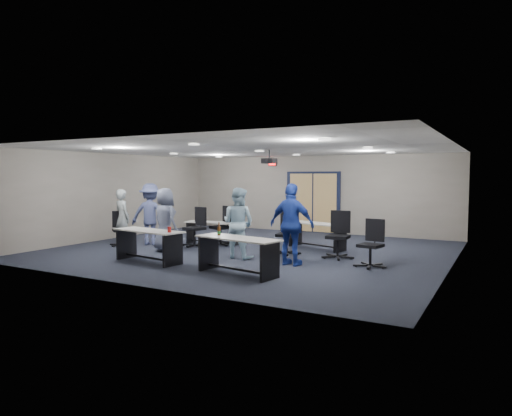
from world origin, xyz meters
The scene contains 25 objects.
floor centered at (0.00, 0.00, 0.00)m, with size 10.00×10.00×0.00m, color black.
back_wall centered at (0.00, 4.50, 1.35)m, with size 10.00×0.04×2.70m, color gray.
front_wall centered at (0.00, -4.50, 1.35)m, with size 10.00×0.04×2.70m, color gray.
left_wall centered at (-5.00, 0.00, 1.35)m, with size 0.04×9.00×2.70m, color gray.
right_wall centered at (5.00, 0.00, 1.35)m, with size 0.04×9.00×2.70m, color gray.
ceiling centered at (0.00, 0.00, 2.70)m, with size 10.00×9.00×0.04m, color silver.
double_door centered at (0.00, 4.46, 1.05)m, with size 2.00×0.07×2.20m.
exit_sign centered at (-1.60, 4.44, 2.45)m, with size 0.32×0.07×0.18m.
ceiling_projector centered at (0.30, 0.50, 2.40)m, with size 0.35×0.32×0.37m.
ceiling_can_lights centered at (0.00, 0.25, 2.67)m, with size 6.24×5.74×0.02m, color white, non-canonical shape.
table_front_left centered at (-1.21, -2.64, 0.51)m, with size 1.90×0.86×0.87m.
table_front_right centered at (1.27, -2.79, 0.52)m, with size 1.93×0.94×1.03m.
table_back_left centered at (-1.48, 0.36, 0.45)m, with size 1.68×0.75×0.66m.
table_back_right centered at (1.47, 1.09, 0.48)m, with size 1.83×1.06×0.70m.
chair_back_a centered at (-1.71, -0.21, 0.55)m, with size 0.70×0.70×1.11m, color black, non-canonical shape.
chair_back_b centered at (-1.18, 0.32, 0.56)m, with size 0.71×0.71×1.13m, color black, non-canonical shape.
chair_back_c centered at (1.13, -0.13, 0.54)m, with size 0.68×0.68×1.08m, color black, non-canonical shape.
chair_back_d centered at (2.47, -0.09, 0.57)m, with size 0.72×0.72×1.15m, color black, non-canonical shape.
chair_loose_left centered at (-3.58, -1.17, 0.50)m, with size 0.62×0.62×0.99m, color black, non-canonical shape.
chair_loose_right centered at (3.44, -0.78, 0.52)m, with size 0.66×0.66×1.05m, color black, non-canonical shape.
person_gray centered at (-3.50, -1.19, 0.81)m, with size 0.59×0.39×1.62m, color #8F9A9D.
person_plaid centered at (-1.86, -1.29, 0.84)m, with size 0.82×0.53×1.67m, color slate.
person_lightblue centered at (0.34, -1.20, 0.85)m, with size 0.83×0.65×1.71m, color #B0D6EA.
person_navy centered at (1.85, -1.40, 0.92)m, with size 1.07×0.45×1.83m, color navy.
person_back centered at (-3.03, -0.55, 0.89)m, with size 1.15×0.66×1.78m, color #444D7B.
Camera 1 is at (6.01, -10.59, 1.99)m, focal length 32.00 mm.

